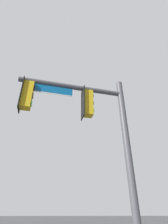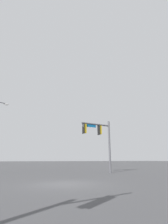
# 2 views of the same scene
# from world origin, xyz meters

# --- Properties ---
(signal_pole_near) EXTENTS (4.19, 0.73, 6.52)m
(signal_pole_near) POSITION_xyz_m (-6.99, -7.45, 4.50)
(signal_pole_near) COLOR #47474C
(signal_pole_near) RESTS_ON ground_plane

